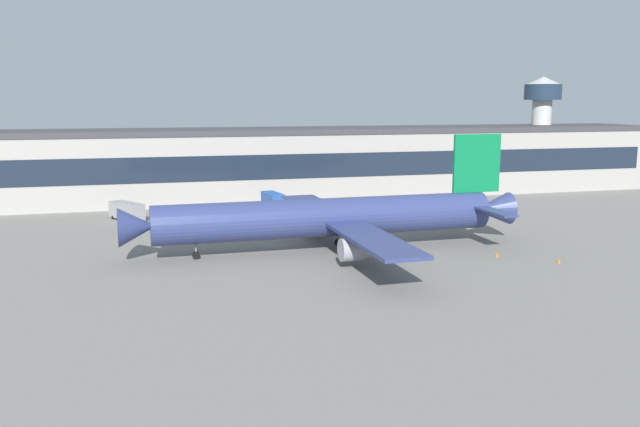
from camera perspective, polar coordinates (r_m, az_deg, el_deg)
The scene contains 9 objects.
ground_plane at distance 95.46m, azimuth 2.60°, elevation -3.68°, with size 600.00×600.00×0.00m, color slate.
terminal_building at distance 151.93m, azimuth -4.34°, elevation 4.39°, with size 192.12×20.26×16.03m.
airliner at distance 97.75m, azimuth 1.13°, elevation -0.32°, with size 60.63×51.81×17.08m.
control_tower at distance 183.53m, azimuth 18.72°, elevation 7.93°, with size 9.54×9.54×28.49m.
catering_truck at distance 131.01m, azimuth -4.14°, elevation 1.01°, with size 3.68×7.51×4.15m.
baggage_tug at distance 138.88m, azimuth 5.57°, elevation 0.98°, with size 4.10×3.30×1.85m.
fuel_truck at distance 128.50m, azimuth -16.50°, elevation 0.27°, with size 6.80×8.62×3.35m.
traffic_cone_0 at distance 96.81m, azimuth 20.07°, elevation -3.89°, with size 0.51×0.51×0.64m, color #F2590C.
traffic_cone_1 at distance 98.04m, azimuth 15.15°, elevation -3.45°, with size 0.55×0.55×0.69m, color #F2590C.
Camera 1 is at (-28.50, -88.37, 22.17)m, focal length 36.77 mm.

